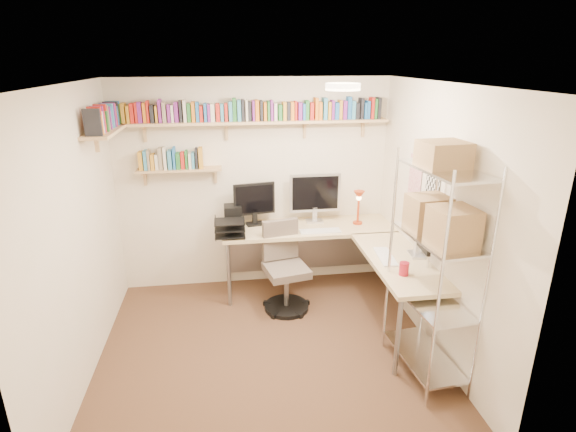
% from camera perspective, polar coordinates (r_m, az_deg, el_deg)
% --- Properties ---
extents(ground, '(3.20, 3.20, 0.00)m').
position_cam_1_polar(ground, '(4.58, -2.54, -16.61)').
color(ground, '#40281B').
rests_on(ground, ground).
extents(room_shell, '(3.24, 3.04, 2.52)m').
position_cam_1_polar(room_shell, '(3.88, -2.81, 2.25)').
color(room_shell, beige).
rests_on(room_shell, ground).
extents(wall_shelves, '(3.12, 1.09, 0.80)m').
position_cam_1_polar(wall_shelves, '(5.03, -9.20, 11.56)').
color(wall_shelves, tan).
rests_on(wall_shelves, ground).
extents(corner_desk, '(2.18, 2.08, 1.42)m').
position_cam_1_polar(corner_desk, '(5.08, 4.21, -2.40)').
color(corner_desk, beige).
rests_on(corner_desk, ground).
extents(office_chair, '(0.54, 0.54, 1.00)m').
position_cam_1_polar(office_chair, '(5.06, -0.42, -7.25)').
color(office_chair, black).
rests_on(office_chair, ground).
extents(wire_rack, '(0.49, 0.89, 2.09)m').
position_cam_1_polar(wire_rack, '(3.82, 18.64, -0.86)').
color(wire_rack, silver).
rests_on(wire_rack, ground).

